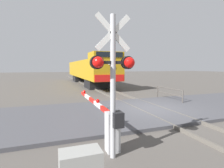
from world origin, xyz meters
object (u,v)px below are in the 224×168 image
(locomotive, at_px, (88,70))
(crossing_gate, at_px, (106,119))
(crossing_signal, at_px, (113,72))
(guard_railing, at_px, (169,92))

(locomotive, xyz_separation_m, crossing_gate, (-3.66, -19.36, -1.23))
(crossing_gate, bearing_deg, crossing_signal, -96.40)
(crossing_signal, distance_m, guard_railing, 9.09)
(locomotive, height_order, crossing_signal, locomotive)
(crossing_signal, bearing_deg, locomotive, 79.49)
(crossing_signal, height_order, crossing_gate, crossing_signal)
(crossing_signal, relative_size, crossing_gate, 0.72)
(crossing_gate, height_order, guard_railing, crossing_gate)
(locomotive, height_order, guard_railing, locomotive)
(locomotive, relative_size, guard_railing, 6.64)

